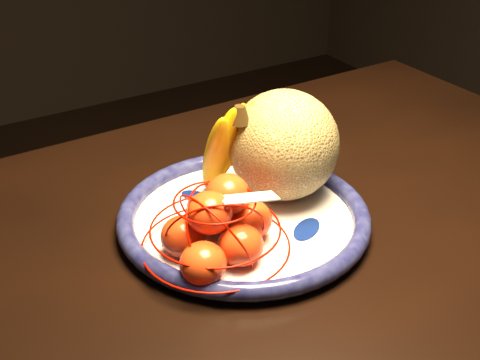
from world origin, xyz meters
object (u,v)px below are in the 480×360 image
banana_bunch (223,145)px  mandarin_bag (218,227)px  fruit_bowl (244,218)px  cantaloupe (284,145)px  dining_table (215,312)px

banana_bunch → mandarin_bag: banana_bunch is taller
fruit_bowl → banana_bunch: (0.01, 0.07, 0.08)m
fruit_bowl → cantaloupe: cantaloupe is taller
dining_table → mandarin_bag: size_ratio=6.06×
dining_table → banana_bunch: 0.23m
mandarin_bag → dining_table: bearing=-143.4°
banana_bunch → mandarin_bag: 0.15m
dining_table → banana_bunch: bearing=54.0°
dining_table → cantaloupe: size_ratio=9.34×
banana_bunch → dining_table: bearing=-144.5°
cantaloupe → banana_bunch: size_ratio=0.97×
fruit_bowl → cantaloupe: 0.12m
fruit_bowl → mandarin_bag: mandarin_bag is taller
banana_bunch → mandarin_bag: size_ratio=0.67×
cantaloupe → dining_table: bearing=-152.3°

